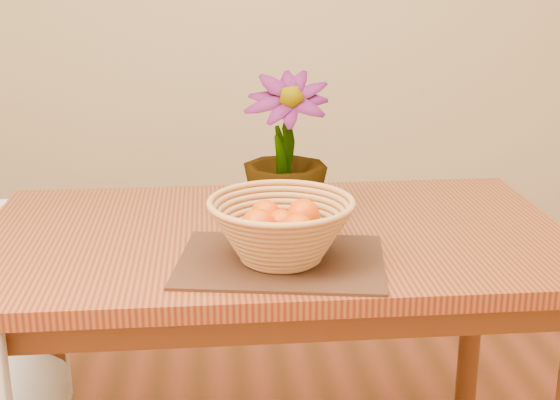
{
  "coord_description": "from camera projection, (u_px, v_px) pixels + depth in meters",
  "views": [
    {
      "loc": [
        -0.15,
        -1.45,
        1.38
      ],
      "look_at": [
        -0.0,
        0.17,
        0.87
      ],
      "focal_mm": 50.0,
      "sensor_mm": 36.0,
      "label": 1
    }
  ],
  "objects": [
    {
      "name": "table",
      "position": [
        276.0,
        265.0,
        1.89
      ],
      "size": [
        1.4,
        0.8,
        0.75
      ],
      "color": "brown",
      "rests_on": "floor"
    },
    {
      "name": "placemat",
      "position": [
        281.0,
        261.0,
        1.67
      ],
      "size": [
        0.49,
        0.4,
        0.01
      ],
      "primitive_type": "cube",
      "rotation": [
        0.0,
        0.0,
        -0.16
      ],
      "color": "#381F14",
      "rests_on": "table"
    },
    {
      "name": "wicker_basket",
      "position": [
        281.0,
        232.0,
        1.65
      ],
      "size": [
        0.31,
        0.31,
        0.13
      ],
      "color": "#B17849",
      "rests_on": "placemat"
    },
    {
      "name": "orange_pile",
      "position": [
        281.0,
        221.0,
        1.65
      ],
      "size": [
        0.17,
        0.17,
        0.07
      ],
      "rotation": [
        0.0,
        0.0,
        -0.09
      ],
      "color": "#D54203",
      "rests_on": "wicker_basket"
    },
    {
      "name": "potted_plant",
      "position": [
        285.0,
        151.0,
        1.87
      ],
      "size": [
        0.24,
        0.24,
        0.37
      ],
      "primitive_type": "imported",
      "rotation": [
        0.0,
        0.0,
        -0.17
      ],
      "color": "#194814",
      "rests_on": "table"
    }
  ]
}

